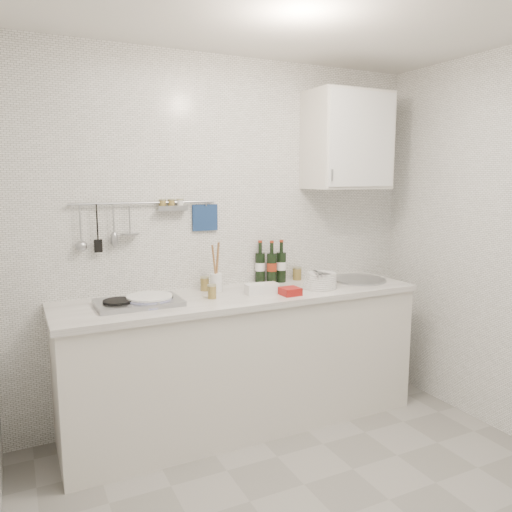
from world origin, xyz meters
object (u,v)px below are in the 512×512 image
at_px(plate_stack_hob, 148,300).
at_px(plate_stack_sink, 320,280).
at_px(wine_bottles, 271,262).
at_px(utensil_crock, 216,280).
at_px(wall_cabinet, 348,141).

distance_m(plate_stack_hob, plate_stack_sink, 1.21).
height_order(wine_bottles, utensil_crock, utensil_crock).
xyz_separation_m(wall_cabinet, plate_stack_hob, (-1.54, -0.13, -1.00)).
height_order(wall_cabinet, plate_stack_hob, wall_cabinet).
distance_m(wall_cabinet, wine_bottles, 1.05).
relative_size(wall_cabinet, wine_bottles, 2.26).
distance_m(plate_stack_sink, utensil_crock, 0.73).
bearing_deg(utensil_crock, wall_cabinet, -0.86).
xyz_separation_m(wall_cabinet, plate_stack_sink, (-0.34, -0.19, -0.98)).
relative_size(plate_stack_hob, plate_stack_sink, 1.15).
xyz_separation_m(plate_stack_sink, wine_bottles, (-0.24, 0.29, 0.11)).
relative_size(wall_cabinet, plate_stack_hob, 2.30).
relative_size(plate_stack_sink, utensil_crock, 0.78).
xyz_separation_m(wine_bottles, utensil_crock, (-0.47, -0.09, -0.08)).
bearing_deg(plate_stack_hob, wall_cabinet, 4.82).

